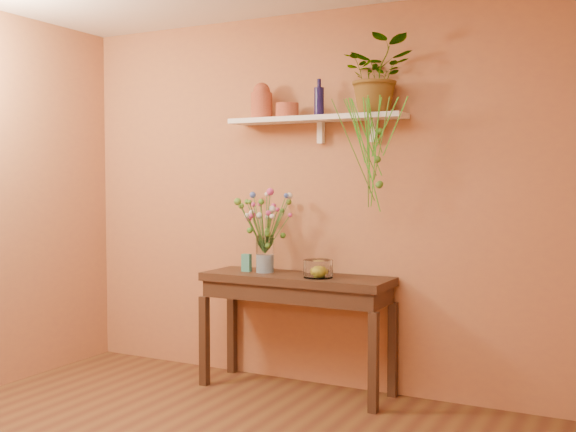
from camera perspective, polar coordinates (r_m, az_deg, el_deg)
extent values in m
cube|color=#B07141|center=(5.03, 2.36, 1.38)|extent=(4.00, 0.04, 2.70)
cube|color=#3A2417|center=(4.89, 0.67, -5.20)|extent=(1.36, 0.44, 0.06)
cube|color=#3A2417|center=(4.90, 0.67, -6.21)|extent=(1.30, 0.40, 0.12)
cube|color=#3A2417|center=(5.14, -6.90, -10.15)|extent=(0.06, 0.06, 0.65)
cube|color=#3A2417|center=(4.55, 7.05, -11.87)|extent=(0.06, 0.06, 0.65)
cube|color=#3A2417|center=(5.45, -4.62, -9.39)|extent=(0.06, 0.06, 0.65)
cube|color=#3A2417|center=(4.90, 8.62, -10.82)|extent=(0.06, 0.06, 0.65)
cube|color=white|center=(4.91, 2.26, 7.99)|extent=(1.30, 0.24, 0.04)
cube|color=white|center=(4.99, 2.72, 6.85)|extent=(0.04, 0.05, 0.15)
cube|color=white|center=(4.84, 7.07, 6.95)|extent=(0.04, 0.05, 0.15)
cylinder|color=#B64731|center=(5.11, -2.19, 9.04)|extent=(0.20, 0.20, 0.19)
sphere|color=#B64731|center=(5.12, -2.19, 10.22)|extent=(0.12, 0.12, 0.12)
cylinder|color=#B64731|center=(4.98, -0.07, 8.70)|extent=(0.20, 0.20, 0.10)
cylinder|color=#15103D|center=(4.91, 2.57, 9.36)|extent=(0.07, 0.07, 0.20)
cylinder|color=#15103D|center=(4.93, 2.57, 10.85)|extent=(0.03, 0.03, 0.06)
imported|color=#407822|center=(4.77, 7.36, 11.37)|extent=(0.57, 0.54, 0.50)
cylinder|color=#407822|center=(4.53, 7.72, 6.30)|extent=(0.14, 0.10, 0.53)
cylinder|color=green|center=(4.53, 6.68, 5.73)|extent=(0.11, 0.31, 0.62)
cylinder|color=green|center=(4.53, 8.81, 7.28)|extent=(0.20, 0.08, 0.37)
cylinder|color=#407822|center=(4.56, 7.06, 7.38)|extent=(0.09, 0.10, 0.35)
cylinder|color=green|center=(4.58, 5.71, 6.98)|extent=(0.04, 0.21, 0.42)
cylinder|color=green|center=(4.61, 5.82, 6.34)|extent=(0.10, 0.21, 0.52)
cylinder|color=#407822|center=(4.61, 5.41, 5.38)|extent=(0.22, 0.25, 0.67)
cylinder|color=green|center=(4.52, 7.20, 5.19)|extent=(0.17, 0.28, 0.71)
cylinder|color=green|center=(4.56, 6.40, 4.96)|extent=(0.16, 0.17, 0.74)
cylinder|color=#407822|center=(4.58, 6.81, 6.95)|extent=(0.06, 0.05, 0.42)
cylinder|color=green|center=(4.55, 6.48, 6.82)|extent=(0.03, 0.18, 0.44)
cylinder|color=green|center=(4.55, 8.07, 7.46)|extent=(0.19, 0.06, 0.34)
cylinder|color=#407822|center=(4.60, 6.58, 5.11)|extent=(0.06, 0.19, 0.71)
cylinder|color=green|center=(4.59, 6.50, 6.43)|extent=(0.17, 0.15, 0.50)
cylinder|color=green|center=(4.57, 6.96, 7.11)|extent=(0.03, 0.09, 0.39)
cylinder|color=#407822|center=(4.58, 5.96, 6.43)|extent=(0.19, 0.13, 0.50)
cylinder|color=green|center=(4.58, 7.31, 7.22)|extent=(0.12, 0.13, 0.38)
cylinder|color=green|center=(4.66, 6.85, 7.44)|extent=(0.07, 0.02, 0.33)
sphere|color=#407822|center=(4.58, 7.57, 2.62)|extent=(0.05, 0.05, 0.05)
sphere|color=#407822|center=(4.56, 7.38, 4.64)|extent=(0.05, 0.05, 0.05)
sphere|color=#407822|center=(4.58, 7.49, 2.54)|extent=(0.05, 0.05, 0.05)
sphere|color=#407822|center=(4.59, 7.58, 6.91)|extent=(0.05, 0.05, 0.05)
cylinder|color=white|center=(5.00, -1.91, -3.12)|extent=(0.13, 0.13, 0.27)
cylinder|color=silver|center=(5.01, -1.91, -3.92)|extent=(0.12, 0.12, 0.13)
cylinder|color=#386B28|center=(4.90, -2.43, -1.37)|extent=(0.01, 0.20, 0.31)
sphere|color=silver|center=(4.81, -2.96, 0.35)|extent=(0.03, 0.03, 0.03)
cylinder|color=#386B28|center=(4.87, -2.53, -0.99)|extent=(0.03, 0.26, 0.38)
sphere|color=#5D8C2A|center=(4.74, -3.17, 1.16)|extent=(0.03, 0.03, 0.03)
cylinder|color=#386B28|center=(4.90, -2.06, -0.97)|extent=(0.07, 0.17, 0.38)
sphere|color=#407822|center=(4.80, -2.22, 1.18)|extent=(0.04, 0.04, 0.04)
cylinder|color=#386B28|center=(4.93, -1.77, -1.42)|extent=(0.08, 0.10, 0.30)
sphere|color=#B73678|center=(4.86, -1.62, 0.25)|extent=(0.04, 0.04, 0.04)
cylinder|color=#386B28|center=(4.93, -1.69, -0.54)|extent=(0.09, 0.07, 0.44)
sphere|color=#B73678|center=(4.88, -1.47, 2.01)|extent=(0.05, 0.05, 0.05)
cylinder|color=#386B28|center=(4.92, -1.61, -1.56)|extent=(0.11, 0.10, 0.27)
sphere|color=silver|center=(4.85, -1.31, -0.04)|extent=(0.04, 0.04, 0.04)
cylinder|color=#386B28|center=(4.96, -1.70, -1.28)|extent=(0.06, 0.03, 0.31)
sphere|color=#5D8C2A|center=(4.93, -1.49, 0.50)|extent=(0.03, 0.03, 0.03)
cylinder|color=#386B28|center=(4.96, -1.62, -1.25)|extent=(0.08, 0.03, 0.32)
sphere|color=silver|center=(4.93, -1.32, 0.55)|extent=(0.05, 0.05, 0.05)
cylinder|color=#386B28|center=(4.97, -0.87, -1.49)|extent=(0.18, 0.06, 0.28)
sphere|color=#B73678|center=(4.94, 0.18, 0.08)|extent=(0.03, 0.03, 0.03)
cylinder|color=#386B28|center=(4.96, -1.04, -0.69)|extent=(0.16, 0.04, 0.42)
sphere|color=#3C57AE|center=(4.93, -0.15, 1.68)|extent=(0.04, 0.04, 0.04)
cylinder|color=#386B28|center=(4.98, -0.91, -0.69)|extent=(0.16, 0.10, 0.41)
sphere|color=silver|center=(4.98, 0.10, 1.66)|extent=(0.05, 0.05, 0.05)
cylinder|color=#386B28|center=(5.02, -0.91, -0.92)|extent=(0.12, 0.16, 0.37)
sphere|color=#5D8C2A|center=(5.06, 0.07, 1.17)|extent=(0.04, 0.04, 0.04)
cylinder|color=#386B28|center=(5.02, -1.20, -1.28)|extent=(0.08, 0.13, 0.31)
sphere|color=#407822|center=(5.05, -0.50, 0.46)|extent=(0.03, 0.03, 0.03)
cylinder|color=#386B28|center=(5.02, -1.55, -1.08)|extent=(0.03, 0.10, 0.34)
sphere|color=#B73678|center=(5.05, -1.19, 0.85)|extent=(0.04, 0.04, 0.04)
cylinder|color=#386B28|center=(5.07, -1.39, -1.23)|extent=(0.01, 0.20, 0.31)
sphere|color=#B73678|center=(5.14, -0.89, 0.53)|extent=(0.03, 0.03, 0.03)
cylinder|color=#386B28|center=(5.03, -1.83, -0.60)|extent=(0.04, 0.09, 0.42)
sphere|color=silver|center=(5.06, -1.74, 1.80)|extent=(0.03, 0.03, 0.03)
cylinder|color=#386B28|center=(5.06, -1.71, -1.46)|extent=(0.05, 0.16, 0.27)
sphere|color=#5D8C2A|center=(5.13, -1.52, 0.08)|extent=(0.05, 0.05, 0.05)
cylinder|color=#386B28|center=(5.06, -1.77, -1.52)|extent=(0.05, 0.14, 0.26)
sphere|color=silver|center=(5.12, -1.64, -0.05)|extent=(0.05, 0.05, 0.05)
cylinder|color=#386B28|center=(5.03, -2.12, -1.00)|extent=(0.08, 0.07, 0.35)
sphere|color=#B73678|center=(5.06, -2.33, 1.02)|extent=(0.03, 0.03, 0.03)
cylinder|color=#386B28|center=(5.09, -2.42, -0.60)|extent=(0.19, 0.16, 0.42)
sphere|color=#3C57AE|center=(5.19, -2.92, 1.74)|extent=(0.05, 0.05, 0.05)
cylinder|color=#386B28|center=(5.03, -2.14, -1.49)|extent=(0.08, 0.05, 0.27)
sphere|color=silver|center=(5.06, -2.37, 0.04)|extent=(0.05, 0.05, 0.05)
cylinder|color=#386B28|center=(5.03, -2.90, -1.08)|extent=(0.20, 0.02, 0.34)
sphere|color=#5D8C2A|center=(5.06, -3.88, 0.84)|extent=(0.04, 0.04, 0.04)
cylinder|color=#386B28|center=(5.03, -2.66, -0.92)|extent=(0.16, 0.02, 0.37)
sphere|color=#407822|center=(5.06, -3.41, 1.18)|extent=(0.04, 0.04, 0.04)
cylinder|color=#386B28|center=(4.99, -2.59, -1.61)|extent=(0.11, 0.06, 0.25)
sphere|color=#B73678|center=(4.99, -3.26, -0.19)|extent=(0.05, 0.05, 0.05)
cylinder|color=#386B28|center=(4.99, -2.39, -1.04)|extent=(0.09, 0.04, 0.35)
sphere|color=#B73678|center=(4.99, -2.88, 0.96)|extent=(0.03, 0.03, 0.03)
cylinder|color=#386B28|center=(4.97, -2.45, -1.43)|extent=(0.07, 0.08, 0.29)
sphere|color=silver|center=(4.95, -2.99, 0.19)|extent=(0.05, 0.05, 0.05)
cylinder|color=#386B28|center=(4.94, -3.03, -0.95)|extent=(0.12, 0.18, 0.38)
sphere|color=#5D8C2A|center=(4.88, -4.17, 1.18)|extent=(0.05, 0.05, 0.05)
cylinder|color=#386B28|center=(4.96, -2.66, -1.51)|extent=(0.09, 0.12, 0.28)
sphere|color=silver|center=(4.93, -3.41, 0.04)|extent=(0.04, 0.04, 0.04)
cylinder|color=#386B28|center=(4.92, -2.42, -1.50)|extent=(0.01, 0.17, 0.28)
sphere|color=#B73678|center=(4.84, -2.94, 0.08)|extent=(0.04, 0.04, 0.04)
sphere|color=#407822|center=(4.94, -1.71, -1.52)|extent=(0.04, 0.04, 0.04)
sphere|color=#407822|center=(4.94, -1.70, -2.45)|extent=(0.04, 0.04, 0.04)
sphere|color=#407822|center=(4.99, -0.42, -1.61)|extent=(0.04, 0.04, 0.04)
sphere|color=#407822|center=(4.94, -1.71, -1.23)|extent=(0.04, 0.04, 0.04)
sphere|color=#407822|center=(4.89, -3.18, -1.20)|extent=(0.04, 0.04, 0.04)
sphere|color=#407822|center=(5.02, -1.42, -1.95)|extent=(0.04, 0.04, 0.04)
cylinder|color=white|center=(4.74, 2.50, -4.36)|extent=(0.20, 0.20, 0.12)
cylinder|color=white|center=(4.75, 2.50, -5.02)|extent=(0.20, 0.20, 0.01)
sphere|color=yellow|center=(4.75, 2.55, -4.54)|extent=(0.08, 0.08, 0.08)
cube|color=teal|center=(5.06, -3.43, -3.86)|extent=(0.07, 0.05, 0.13)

